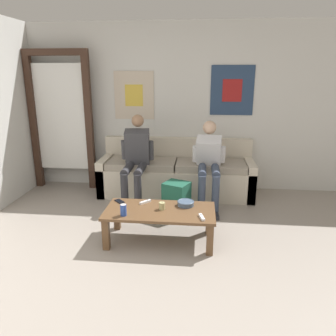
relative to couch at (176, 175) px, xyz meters
The scene contains 14 objects.
ground_plane 2.59m from the couch, 94.83° to the right, with size 18.00×18.00×0.00m, color gray.
wall_back 1.07m from the couch, 120.51° to the left, with size 10.00×0.07×2.55m.
door_frame 2.04m from the couch, behind, with size 1.00×0.10×2.15m.
couch is the anchor object (origin of this frame).
coffee_table 1.51m from the couch, 92.50° to the right, with size 1.20×0.59×0.37m.
person_seated_adult 0.77m from the couch, 143.39° to the right, with size 0.47×0.87×1.24m.
person_seated_teen 0.69m from the couch, 36.99° to the right, with size 0.47×0.95×1.15m.
backpack 0.82m from the couch, 85.85° to the right, with size 0.39×0.38×0.45m.
ceramic_bowl 1.38m from the couch, 81.29° to the right, with size 0.19×0.19×0.06m.
pillar_candle 1.50m from the couch, 91.69° to the right, with size 0.07×0.07×0.09m.
drink_can_blue 1.75m from the couch, 104.14° to the right, with size 0.07×0.07×0.12m.
game_controller_near_left 1.73m from the couch, 76.94° to the right, with size 0.07×0.15×0.03m.
game_controller_near_right 1.36m from the couch, 100.91° to the right, with size 0.12×0.13×0.03m.
cell_phone 1.44m from the couch, 112.89° to the right, with size 0.14×0.14×0.01m.
Camera 1 is at (0.57, -2.21, 1.82)m, focal length 35.00 mm.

